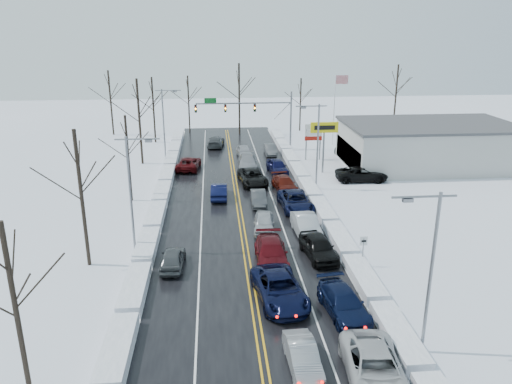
{
  "coord_description": "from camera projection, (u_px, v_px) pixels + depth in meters",
  "views": [
    {
      "loc": [
        -2.27,
        -39.67,
        16.58
      ],
      "look_at": [
        1.39,
        2.07,
        2.5
      ],
      "focal_mm": 35.0,
      "sensor_mm": 36.0,
      "label": 1
    }
  ],
  "objects": [
    {
      "name": "queued_car_12",
      "position": [
        318.0,
        257.0,
        37.46
      ],
      "size": [
        2.6,
        5.15,
        1.68
      ],
      "primitive_type": "imported",
      "rotation": [
        0.0,
        0.0,
        0.13
      ],
      "color": "black",
      "rests_on": "ground"
    },
    {
      "name": "dealership_building",
      "position": [
        428.0,
        144.0,
        61.07
      ],
      "size": [
        20.4,
        12.4,
        5.3
      ],
      "color": "#ADACA8",
      "rests_on": "ground"
    },
    {
      "name": "queued_car_17",
      "position": [
        270.0,
        155.0,
        67.01
      ],
      "size": [
        1.5,
        4.19,
        1.38
      ],
      "primitive_type": "imported",
      "rotation": [
        0.0,
        0.0,
        0.01
      ],
      "color": "#444649",
      "rests_on": "ground"
    },
    {
      "name": "tree_far_b",
      "position": [
        188.0,
        93.0,
        79.14
      ],
      "size": [
        3.6,
        3.6,
        9.0
      ],
      "color": "#2D231C",
      "rests_on": "ground"
    },
    {
      "name": "queued_car_16",
      "position": [
        277.0,
        173.0,
        58.7
      ],
      "size": [
        2.51,
        4.95,
        1.62
      ],
      "primitive_type": "imported",
      "rotation": [
        0.0,
        0.0,
        0.13
      ],
      "color": "black",
      "rests_on": "ground"
    },
    {
      "name": "queued_car_1",
      "position": [
        302.0,
        368.0,
        25.39
      ],
      "size": [
        1.61,
        4.15,
        1.35
      ],
      "primitive_type": "imported",
      "rotation": [
        0.0,
        0.0,
        0.05
      ],
      "color": "gray",
      "rests_on": "ground"
    },
    {
      "name": "queued_car_2",
      "position": [
        279.0,
        300.0,
        31.58
      ],
      "size": [
        3.53,
        6.35,
        1.68
      ],
      "primitive_type": "imported",
      "rotation": [
        0.0,
        0.0,
        0.13
      ],
      "color": "black",
      "rests_on": "ground"
    },
    {
      "name": "tree_far_d",
      "position": [
        301.0,
        94.0,
        80.28
      ],
      "size": [
        3.4,
        3.4,
        8.5
      ],
      "color": "#2D231C",
      "rests_on": "ground"
    },
    {
      "name": "tires_plus_sign",
      "position": [
        324.0,
        131.0,
        57.31
      ],
      "size": [
        3.2,
        0.34,
        6.0
      ],
      "color": "slate",
      "rests_on": "ground"
    },
    {
      "name": "streetlight_se",
      "position": [
        428.0,
        262.0,
        24.93
      ],
      "size": [
        3.2,
        0.25,
        9.0
      ],
      "color": "slate",
      "rests_on": "ground"
    },
    {
      "name": "queued_car_7",
      "position": [
        247.0,
        168.0,
        60.82
      ],
      "size": [
        2.43,
        5.47,
        1.56
      ],
      "primitive_type": "imported",
      "rotation": [
        0.0,
        0.0,
        -0.05
      ],
      "color": "gray",
      "rests_on": "ground"
    },
    {
      "name": "parked_car_1",
      "position": [
        377.0,
        171.0,
        59.61
      ],
      "size": [
        2.76,
        5.77,
        1.62
      ],
      "primitive_type": "imported",
      "rotation": [
        0.0,
        0.0,
        0.09
      ],
      "color": "#3A3C3F",
      "rests_on": "ground"
    },
    {
      "name": "queued_car_11",
      "position": [
        343.0,
        314.0,
        30.1
      ],
      "size": [
        2.71,
        5.43,
        1.51
      ],
      "primitive_type": "imported",
      "rotation": [
        0.0,
        0.0,
        0.12
      ],
      "color": "black",
      "rests_on": "ground"
    },
    {
      "name": "tree_far_c",
      "position": [
        239.0,
        85.0,
        77.47
      ],
      "size": [
        4.4,
        4.4,
        11.0
      ],
      "color": "#2D231C",
      "rests_on": "ground"
    },
    {
      "name": "queued_car_3",
      "position": [
        271.0,
        263.0,
        36.54
      ],
      "size": [
        2.44,
        5.7,
        1.64
      ],
      "primitive_type": "imported",
      "rotation": [
        0.0,
        0.0,
        -0.03
      ],
      "color": "#4D0A0F",
      "rests_on": "ground"
    },
    {
      "name": "queued_car_5",
      "position": [
        258.0,
        205.0,
        48.41
      ],
      "size": [
        1.49,
        4.11,
        1.35
      ],
      "primitive_type": "imported",
      "rotation": [
        0.0,
        0.0,
        -0.02
      ],
      "color": "#383A3D",
      "rests_on": "ground"
    },
    {
      "name": "oncoming_car_1",
      "position": [
        189.0,
        169.0,
        60.27
      ],
      "size": [
        3.13,
        5.67,
        1.5
      ],
      "primitive_type": "imported",
      "rotation": [
        0.0,
        0.0,
        3.02
      ],
      "color": "#46090B",
      "rests_on": "ground"
    },
    {
      "name": "queued_car_8",
      "position": [
        244.0,
        157.0,
        65.93
      ],
      "size": [
        2.12,
        4.49,
        1.48
      ],
      "primitive_type": "imported",
      "rotation": [
        0.0,
        0.0,
        0.09
      ],
      "color": "#A6A8AE",
      "rests_on": "ground"
    },
    {
      "name": "used_vehicles_sign",
      "position": [
        313.0,
        134.0,
        63.52
      ],
      "size": [
        2.2,
        0.22,
        4.65
      ],
      "color": "slate",
      "rests_on": "ground"
    },
    {
      "name": "oncoming_car_0",
      "position": [
        219.0,
        198.0,
        50.3
      ],
      "size": [
        1.74,
        4.61,
        1.5
      ],
      "primitive_type": "imported",
      "rotation": [
        0.0,
        0.0,
        3.11
      ],
      "color": "black",
      "rests_on": "ground"
    },
    {
      "name": "queued_car_13",
      "position": [
        306.0,
        235.0,
        41.39
      ],
      "size": [
        2.0,
        5.18,
        1.68
      ],
      "primitive_type": "imported",
      "rotation": [
        0.0,
        0.0,
        0.04
      ],
      "color": "#ADAFB5",
      "rests_on": "ground"
    },
    {
      "name": "tree_far_a",
      "position": [
        110.0,
        90.0,
        76.98
      ],
      "size": [
        4.0,
        4.0,
        10.0
      ],
      "color": "#2D231C",
      "rests_on": "ground"
    },
    {
      "name": "speed_limit_sign",
      "position": [
        363.0,
        246.0,
        35.54
      ],
      "size": [
        0.55,
        0.09,
        2.35
      ],
      "color": "slate",
      "rests_on": "ground"
    },
    {
      "name": "tree_left_c",
      "position": [
        127.0,
        142.0,
        47.72
      ],
      "size": [
        3.4,
        3.4,
        8.5
      ],
      "color": "#2D231C",
      "rests_on": "ground"
    },
    {
      "name": "streetlight_nw",
      "position": [
        165.0,
        118.0,
        63.21
      ],
      "size": [
        3.2,
        0.25,
        9.0
      ],
      "color": "slate",
      "rests_on": "ground"
    },
    {
      "name": "oncoming_car_3",
      "position": [
        173.0,
        267.0,
        35.89
      ],
      "size": [
        1.85,
        4.18,
        1.4
      ],
      "primitive_type": "imported",
      "rotation": [
        0.0,
        0.0,
        3.09
      ],
      "color": "#44474A",
      "rests_on": "ground"
    },
    {
      "name": "road_surface",
      "position": [
        241.0,
        219.0,
        44.82
      ],
      "size": [
        14.0,
        84.0,
        0.01
      ],
      "primitive_type": "cube",
      "color": "black",
      "rests_on": "ground"
    },
    {
      "name": "flagpole",
      "position": [
        336.0,
        104.0,
        70.63
      ],
      "size": [
        1.87,
        1.2,
        10.0
      ],
      "color": "silver",
      "rests_on": "ground"
    },
    {
      "name": "snow_bank_right",
      "position": [
        324.0,
        216.0,
        45.45
      ],
      "size": [
        1.48,
        72.0,
        0.77
      ],
      "primitive_type": "cube",
      "color": "white",
      "rests_on": "ground"
    },
    {
      "name": "streetlight_ne",
      "position": [
        316.0,
        140.0,
        51.37
      ],
      "size": [
        3.2,
        0.25,
        9.0
      ],
      "color": "slate",
      "rests_on": "ground"
    },
    {
      "name": "parked_car_0",
      "position": [
        361.0,
        181.0,
        55.75
      ],
      "size": [
        5.92,
        2.95,
        1.61
      ],
      "primitive_type": "imported",
      "rotation": [
        0.0,
        0.0,
        1.52
      ],
      "color": "black",
      "rests_on": "ground"
    },
    {
      "name": "queued_car_15",
      "position": [
        284.0,
        190.0,
        52.61
      ],
      "size": [
        2.6,
        5.13,
        1.43
      ],
      "primitive_type": "imported",
      "rotation": [
        0.0,
        0.0,
        0.12
      ],
      "color": "#4A1109",
      "rests_on": "ground"
    },
    {
      "name": "tree_left_a",
      "position": [
        11.0,
        281.0,
        21.13
      ],
      "size": [
        3.6,
        3.6,
        9.0
      ],
      "color": "#2D231C",
      "rests_on": "ground"
    },
    {
      "name": "tree_left_b",
      "position": [
        79.0,
        173.0,
        34.09
      ],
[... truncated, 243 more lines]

